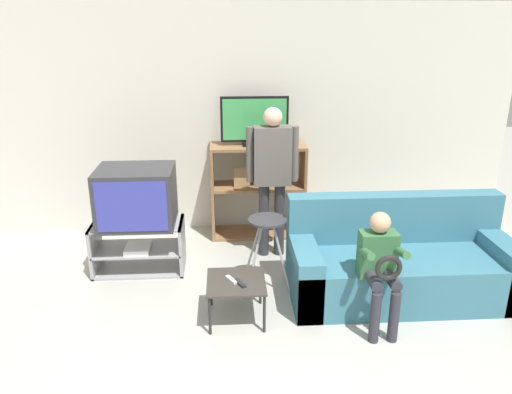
# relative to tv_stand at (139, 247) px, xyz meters

# --- Properties ---
(wall_back) EXTENTS (6.40, 0.06, 2.60)m
(wall_back) POSITION_rel_tv_stand_xyz_m (1.04, 1.11, 1.05)
(wall_back) COLOR silver
(wall_back) RESTS_ON ground_plane
(tv_stand) EXTENTS (0.90, 0.45, 0.51)m
(tv_stand) POSITION_rel_tv_stand_xyz_m (0.00, 0.00, 0.00)
(tv_stand) COLOR #939399
(tv_stand) RESTS_ON ground_plane
(television_main) EXTENTS (0.73, 0.58, 0.56)m
(television_main) POSITION_rel_tv_stand_xyz_m (0.02, -0.01, 0.54)
(television_main) COLOR #2D2D33
(television_main) RESTS_ON tv_stand
(media_shelf) EXTENTS (1.07, 0.42, 1.08)m
(media_shelf) POSITION_rel_tv_stand_xyz_m (1.25, 0.83, 0.30)
(media_shelf) COLOR #8E6642
(media_shelf) RESTS_ON ground_plane
(television_flat) EXTENTS (0.75, 0.20, 0.54)m
(television_flat) POSITION_rel_tv_stand_xyz_m (1.21, 0.82, 1.09)
(television_flat) COLOR black
(television_flat) RESTS_ON media_shelf
(folding_stool) EXTENTS (0.44, 0.39, 0.70)m
(folding_stool) POSITION_rel_tv_stand_xyz_m (1.25, -0.43, 0.31)
(folding_stool) COLOR #99999E
(folding_stool) RESTS_ON ground_plane
(snack_table) EXTENTS (0.48, 0.48, 0.36)m
(snack_table) POSITION_rel_tv_stand_xyz_m (0.95, -0.94, 0.07)
(snack_table) COLOR #38332D
(snack_table) RESTS_ON ground_plane
(remote_control_black) EXTENTS (0.10, 0.14, 0.02)m
(remote_control_black) POSITION_rel_tv_stand_xyz_m (0.98, -1.00, 0.12)
(remote_control_black) COLOR #232328
(remote_control_black) RESTS_ON snack_table
(remote_control_white) EXTENTS (0.10, 0.14, 0.02)m
(remote_control_white) POSITION_rel_tv_stand_xyz_m (0.91, -0.94, 0.12)
(remote_control_white) COLOR silver
(remote_control_white) RESTS_ON snack_table
(couch) EXTENTS (2.00, 0.84, 0.88)m
(couch) POSITION_rel_tv_stand_xyz_m (2.45, -0.63, 0.05)
(couch) COLOR teal
(couch) RESTS_ON ground_plane
(person_standing_adult) EXTENTS (0.53, 0.20, 1.59)m
(person_standing_adult) POSITION_rel_tv_stand_xyz_m (1.36, 0.28, 0.71)
(person_standing_adult) COLOR #2D2D33
(person_standing_adult) RESTS_ON ground_plane
(person_seated_child) EXTENTS (0.33, 0.43, 0.97)m
(person_seated_child) POSITION_rel_tv_stand_xyz_m (2.09, -1.12, 0.33)
(person_seated_child) COLOR #2D2D38
(person_seated_child) RESTS_ON ground_plane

